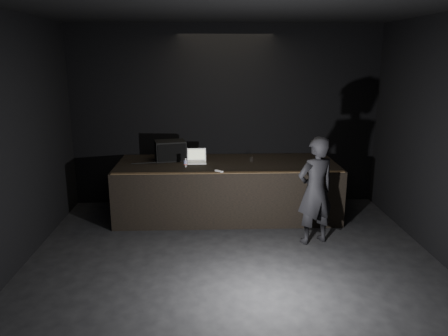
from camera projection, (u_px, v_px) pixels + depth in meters
ground at (236, 289)px, 5.60m from camera, size 7.00×7.00×0.00m
room_walls at (237, 134)px, 5.09m from camera, size 6.10×7.10×3.52m
stage_riser at (227, 189)px, 8.11m from camera, size 4.00×1.50×1.00m
riser_lip at (229, 173)px, 7.30m from camera, size 3.92×0.10×0.01m
stage_monitor at (170, 151)px, 8.14m from camera, size 0.62×0.51×0.37m
cable at (156, 162)px, 7.98m from camera, size 0.86×0.18×0.02m
laptop at (197, 159)px, 8.02m from camera, size 0.35×0.32×0.24m
beer_can at (186, 162)px, 7.69m from camera, size 0.07×0.07×0.16m
plastic_cup at (251, 159)px, 8.05m from camera, size 0.07×0.07×0.09m
wii_remote at (219, 171)px, 7.34m from camera, size 0.14×0.15×0.03m
person at (315, 191)px, 6.81m from camera, size 0.73×0.60×1.72m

